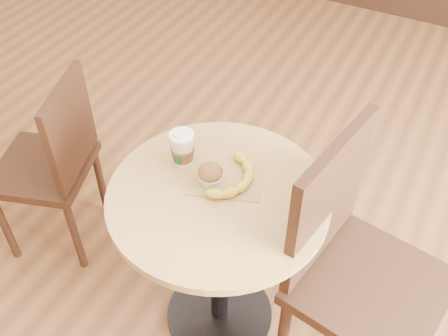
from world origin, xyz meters
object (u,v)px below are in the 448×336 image
at_px(cafe_table, 219,234).
at_px(chair_right, 354,267).
at_px(chair_left, 54,162).
at_px(coffee_cup, 182,150).
at_px(muffin, 211,175).
at_px(banana, 236,178).

xyz_separation_m(cafe_table, chair_right, (0.46, 0.07, 0.02)).
relative_size(chair_left, coffee_cup, 6.30).
distance_m(chair_right, muffin, 0.55).
distance_m(cafe_table, chair_right, 0.47).
height_order(cafe_table, banana, banana).
relative_size(cafe_table, chair_left, 0.86).
distance_m(cafe_table, coffee_cup, 0.33).
relative_size(chair_right, coffee_cup, 7.47).
bearing_deg(chair_left, chair_right, 72.19).
bearing_deg(banana, chair_left, -175.29).
xyz_separation_m(cafe_table, banana, (0.03, 0.07, 0.23)).
bearing_deg(coffee_cup, banana, -7.62).
xyz_separation_m(chair_left, banana, (0.85, 0.01, 0.29)).
relative_size(coffee_cup, banana, 0.55).
distance_m(chair_left, banana, 0.90).
relative_size(coffee_cup, muffin, 1.65).
xyz_separation_m(chair_left, muffin, (0.77, -0.03, 0.31)).
height_order(cafe_table, coffee_cup, coffee_cup).
xyz_separation_m(cafe_table, coffee_cup, (-0.17, 0.07, 0.27)).
bearing_deg(banana, coffee_cup, -175.66).
distance_m(chair_left, muffin, 0.84).
relative_size(chair_left, chair_right, 0.84).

